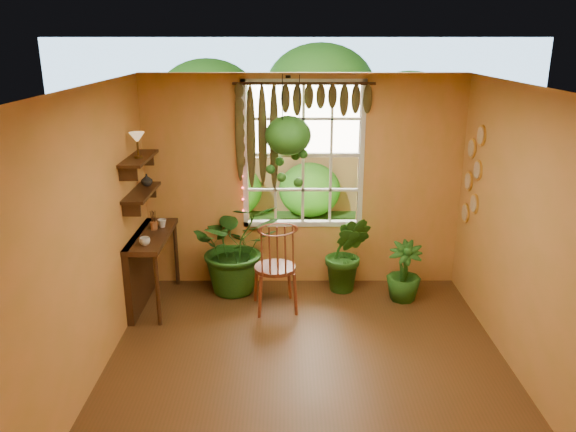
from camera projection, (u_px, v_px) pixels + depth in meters
name	position (u px, v px, depth m)	size (l,w,h in m)	color
floor	(308.00, 378.00, 5.35)	(4.50, 4.50, 0.00)	#523017
ceiling	(312.00, 90.00, 4.53)	(4.50, 4.50, 0.00)	white
wall_back	(303.00, 183.00, 7.08)	(4.00, 4.00, 0.00)	#D68949
wall_left	(83.00, 246.00, 4.94)	(4.50, 4.50, 0.00)	#D68949
wall_right	(536.00, 246.00, 4.94)	(4.50, 4.50, 0.00)	#D68949
window	(303.00, 155.00, 7.01)	(1.52, 0.10, 1.86)	silver
valance_vine	(297.00, 110.00, 6.72)	(1.70, 0.12, 1.10)	#3C2410
string_lights	(242.00, 152.00, 6.90)	(0.03, 0.03, 1.54)	#FF2633
wall_plates	(473.00, 176.00, 6.59)	(0.04, 0.32, 1.10)	#FFF2D0
counter_ledge	(144.00, 261.00, 6.71)	(0.40, 1.20, 0.90)	#3C2410
shelf_lower	(142.00, 193.00, 6.45)	(0.25, 0.90, 0.04)	#3C2410
shelf_upper	(139.00, 158.00, 6.32)	(0.25, 0.90, 0.04)	#3C2410
backyard	(309.00, 130.00, 11.51)	(14.00, 10.00, 12.00)	#1E5518
windsor_chair	(276.00, 280.00, 6.60)	(0.57, 0.59, 1.32)	maroon
potted_plant_left	(236.00, 246.00, 7.04)	(1.09, 0.94, 1.21)	#134916
potted_plant_mid	(347.00, 254.00, 7.05)	(0.56, 0.45, 1.01)	#134916
potted_plant_right	(404.00, 272.00, 6.85)	(0.42, 0.42, 0.74)	#134916
hanging_basket	(288.00, 141.00, 6.53)	(0.54, 0.54, 1.28)	black
cup_a	(145.00, 241.00, 6.21)	(0.12, 0.12, 0.09)	silver
cup_b	(162.00, 223.00, 6.81)	(0.11, 0.11, 0.10)	beige
brush_jar	(153.00, 220.00, 6.70)	(0.08, 0.08, 0.30)	#95532B
shelf_vase	(147.00, 180.00, 6.66)	(0.14, 0.14, 0.14)	#B2AD99
tiffany_lamp	(137.00, 139.00, 6.19)	(0.17, 0.17, 0.29)	#513917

